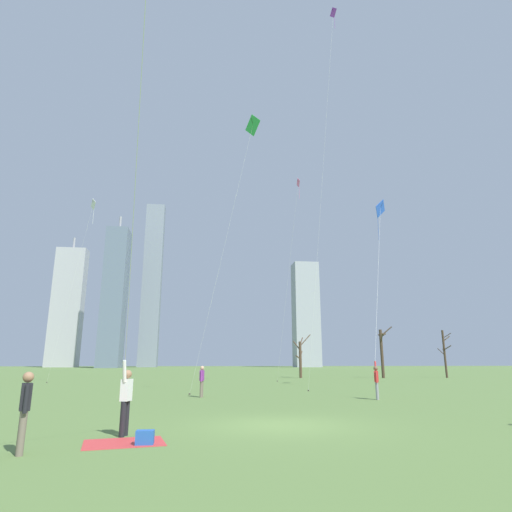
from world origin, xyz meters
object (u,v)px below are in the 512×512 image
Objects in this scene: distant_kite_drifting_left_purple at (330,67)px; bare_tree_leftmost at (382,351)px; distant_kite_high_overhead_white at (90,219)px; bystander_strolling_midfield at (25,408)px; kite_flyer_foreground_left_teal at (132,297)px; kite_flyer_midfield_center_blue at (378,320)px; distant_kite_drifting_right_pink at (296,206)px; bystander_far_off_by_trees at (202,380)px; bare_tree_far_right_edge at (445,352)px; picnic_spot at (136,440)px; bare_tree_left_of_center at (300,357)px; distant_kite_low_near_trees_green at (249,140)px.

bare_tree_leftmost is (12.74, 24.11, -19.53)m from distant_kite_drifting_left_purple.
bystander_strolling_midfield is at bearing -76.53° from distant_kite_high_overhead_white.
distant_kite_drifting_left_purple is (12.25, 16.41, 21.78)m from bystander_strolling_midfield.
kite_flyer_midfield_center_blue is at bearing 50.66° from kite_flyer_foreground_left_teal.
distant_kite_drifting_right_pink reaches higher than distant_kite_high_overhead_white.
kite_flyer_midfield_center_blue is 2.34× the size of bare_tree_leftmost.
distant_kite_drifting_right_pink is 22.05m from bare_tree_leftmost.
distant_kite_drifting_left_purple reaches higher than bystander_strolling_midfield.
kite_flyer_midfield_center_blue is 0.85× the size of distant_kite_high_overhead_white.
bystander_strolling_midfield is 29.90m from distant_kite_drifting_left_purple.
bystander_far_off_by_trees is 0.29× the size of bare_tree_far_right_edge.
bystander_far_off_by_trees is 39.23m from bare_tree_far_right_edge.
distant_kite_high_overhead_white is at bearing 107.88° from picnic_spot.
bare_tree_leftmost is at bearing 43.27° from distant_kite_drifting_right_pink.
kite_flyer_midfield_center_blue is at bearing -37.15° from distant_kite_high_overhead_white.
kite_flyer_foreground_left_teal is at bearing -129.34° from kite_flyer_midfield_center_blue.
distant_kite_drifting_right_pink is 27.41m from bare_tree_far_right_edge.
kite_flyer_foreground_left_teal is 33.18m from distant_kite_high_overhead_white.
distant_kite_drifting_right_pink is at bearing 69.95° from picnic_spot.
distant_kite_drifting_left_purple reaches higher than bare_tree_leftmost.
distant_kite_drifting_right_pink is at bearing 66.82° from bystander_strolling_midfield.
bystander_far_off_by_trees is 0.08× the size of distant_kite_drifting_right_pink.
distant_kite_high_overhead_white is 3.24× the size of bare_tree_left_of_center.
kite_flyer_midfield_center_blue is 13.26m from distant_kite_low_near_trees_green.
distant_kite_drifting_left_purple reaches higher than kite_flyer_midfield_center_blue.
bare_tree_left_of_center is (11.76, 27.90, 1.55)m from bystander_far_off_by_trees.
bystander_strolling_midfield is (-3.64, -14.31, 0.00)m from bystander_far_off_by_trees.
picnic_spot is at bearing -106.90° from distant_kite_low_near_trees_green.
kite_flyer_midfield_center_blue is 32.76m from bare_tree_far_right_edge.
picnic_spot is 43.40m from bare_tree_left_of_center.
bare_tree_leftmost is at bearing 54.55° from distant_kite_low_near_trees_green.
bare_tree_left_of_center is at bearing 29.29° from distant_kite_high_overhead_white.
bystander_far_off_by_trees is 23.24m from distant_kite_high_overhead_white.
distant_kite_high_overhead_white is (-9.10, 29.75, 11.53)m from kite_flyer_foreground_left_teal.
distant_kite_high_overhead_white reaches higher than bare_tree_far_right_edge.
distant_kite_drifting_left_purple is 37.26m from bare_tree_far_right_edge.
bare_tree_far_right_edge is (20.61, 23.98, -19.71)m from distant_kite_drifting_left_purple.
picnic_spot is at bearing 82.91° from kite_flyer_foreground_left_teal.
bare_tree_left_of_center is (-9.59, 1.69, -0.70)m from bare_tree_leftmost.
distant_kite_drifting_right_pink reaches higher than bystander_strolling_midfield.
distant_kite_high_overhead_white is 28.55m from bare_tree_left_of_center.
distant_kite_low_near_trees_green is 39.48m from bare_tree_far_right_edge.
kite_flyer_foreground_left_teal is at bearing -4.37° from bystander_strolling_midfield.
bystander_far_off_by_trees is 22.73m from distant_kite_drifting_right_pink.
kite_flyer_foreground_left_teal is 0.95× the size of distant_kite_high_overhead_white.
distant_kite_drifting_left_purple reaches higher than kite_flyer_foreground_left_teal.
bare_tree_far_right_edge is at bearing 49.32° from distant_kite_drifting_left_purple.
kite_flyer_midfield_center_blue is at bearing -113.25° from bare_tree_leftmost.
kite_flyer_midfield_center_blue is 8.72× the size of bystander_strolling_midfield.
bare_tree_leftmost reaches higher than bare_tree_far_right_edge.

